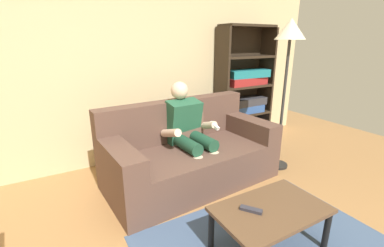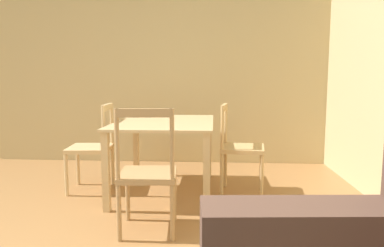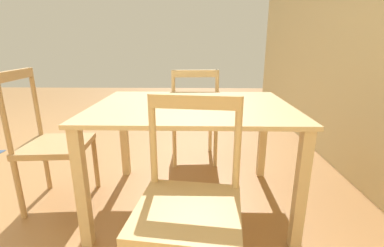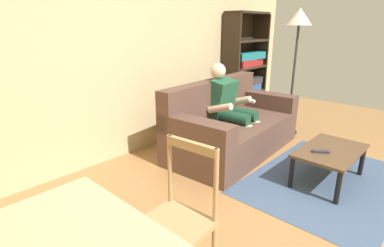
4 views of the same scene
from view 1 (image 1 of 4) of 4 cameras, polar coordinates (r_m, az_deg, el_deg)
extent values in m
cube|color=#D1BC8C|center=(3.62, -20.49, 10.36)|extent=(7.17, 0.12, 2.51)
cube|color=brown|center=(3.18, 0.00, -8.94)|extent=(2.05, 1.10, 0.44)
cube|color=brown|center=(3.31, -3.65, 0.83)|extent=(1.99, 0.34, 0.50)
cube|color=brown|center=(2.70, -15.66, -6.82)|extent=(0.31, 0.97, 0.23)
cube|color=brown|center=(3.58, 11.68, -0.50)|extent=(0.31, 0.97, 0.23)
cube|color=brown|center=(3.24, -1.13, -0.85)|extent=(0.41, 0.16, 0.36)
cube|color=#23563D|center=(3.22, -2.01, 0.41)|extent=(0.42, 0.34, 0.55)
sphere|color=beige|center=(3.18, -2.71, 7.15)|extent=(0.21, 0.21, 0.21)
cylinder|color=#1C4530|center=(3.01, -1.09, -4.54)|extent=(0.18, 0.45, 0.15)
cylinder|color=beige|center=(2.97, 1.28, -11.05)|extent=(0.11, 0.11, 0.44)
cube|color=black|center=(3.00, 2.16, -14.65)|extent=(0.12, 0.25, 0.08)
cylinder|color=#1C4530|center=(3.13, 2.31, -3.70)|extent=(0.18, 0.45, 0.15)
cylinder|color=beige|center=(3.08, 4.68, -9.93)|extent=(0.11, 0.11, 0.44)
cube|color=black|center=(3.12, 5.53, -13.40)|extent=(0.12, 0.25, 0.08)
cylinder|color=beige|center=(2.99, -4.61, -2.06)|extent=(0.12, 0.36, 0.19)
cylinder|color=beige|center=(3.25, 3.10, -0.43)|extent=(0.12, 0.36, 0.19)
cube|color=white|center=(3.12, 4.87, -0.48)|extent=(0.05, 0.16, 0.08)
cube|color=brown|center=(2.28, 16.64, -17.39)|extent=(0.89, 0.55, 0.03)
cylinder|color=black|center=(2.54, 27.03, -19.79)|extent=(0.05, 0.05, 0.35)
cylinder|color=black|center=(2.31, 4.16, -21.79)|extent=(0.05, 0.05, 0.35)
cylinder|color=black|center=(2.76, 18.79, -15.52)|extent=(0.05, 0.05, 0.35)
cube|color=#2D2D38|center=(2.19, 12.62, -17.67)|extent=(0.14, 0.17, 0.02)
cube|color=#2D2319|center=(4.13, 6.32, 7.32)|extent=(0.04, 0.36, 1.83)
cube|color=#2D2319|center=(4.72, 15.50, 8.05)|extent=(0.04, 0.36, 1.83)
cube|color=#2D2319|center=(4.54, 9.81, 8.08)|extent=(0.95, 0.02, 1.83)
cube|color=#2D2319|center=(4.64, 10.56, -3.24)|extent=(0.88, 0.36, 0.04)
cube|color=#2D2319|center=(4.50, 10.89, 2.21)|extent=(0.88, 0.36, 0.04)
cube|color=#2D2319|center=(4.41, 11.23, 7.96)|extent=(0.88, 0.36, 0.04)
cube|color=#2D2319|center=(4.36, 11.59, 13.91)|extent=(0.88, 0.36, 0.04)
cube|color=#2D2319|center=(4.36, 11.97, 19.92)|extent=(0.88, 0.36, 0.04)
cube|color=#2D5193|center=(4.62, 11.12, -2.33)|extent=(0.72, 0.30, 0.12)
cube|color=#2D5193|center=(4.45, 10.78, 3.07)|extent=(0.72, 0.31, 0.12)
cube|color=#333338|center=(4.45, 11.38, 4.64)|extent=(0.72, 0.31, 0.12)
cube|color=maroon|center=(4.38, 11.46, 8.93)|extent=(0.73, 0.32, 0.12)
cube|color=teal|center=(4.38, 11.85, 10.50)|extent=(0.73, 0.32, 0.12)
cube|color=#3D5170|center=(2.49, 15.86, -24.19)|extent=(2.00, 1.40, 0.01)
cylinder|color=black|center=(3.83, 17.77, -8.43)|extent=(0.28, 0.28, 0.03)
cylinder|color=#333333|center=(3.57, 18.95, 3.34)|extent=(0.04, 0.04, 1.64)
cone|color=beige|center=(3.48, 20.55, 18.56)|extent=(0.36, 0.36, 0.24)
camera|label=2|loc=(2.77, 13.65, 6.89)|focal=32.91mm
camera|label=3|loc=(3.65, -56.03, 1.39)|focal=24.98mm
camera|label=4|loc=(1.81, -108.48, -5.35)|focal=28.07mm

